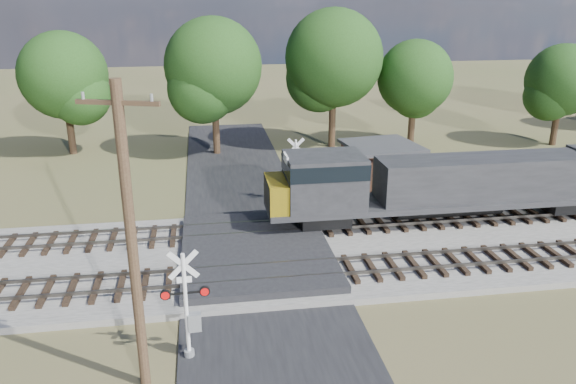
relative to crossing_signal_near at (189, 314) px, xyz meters
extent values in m
plane|color=#4B532C|center=(3.01, 6.95, -1.72)|extent=(160.00, 160.00, 0.00)
cube|color=gray|center=(13.01, 7.45, -1.57)|extent=(140.00, 10.00, 0.30)
cube|color=black|center=(3.01, 6.95, -1.68)|extent=(7.00, 60.00, 0.08)
cube|color=#262628|center=(3.01, 7.45, -1.41)|extent=(7.00, 9.00, 0.62)
cube|color=black|center=(5.01, 4.95, -1.33)|extent=(44.00, 2.60, 0.18)
cube|color=#524D46|center=(13.01, 4.23, -1.17)|extent=(140.00, 0.08, 0.15)
cube|color=#524D46|center=(13.01, 5.66, -1.17)|extent=(140.00, 0.08, 0.15)
cube|color=black|center=(5.01, 9.95, -1.33)|extent=(44.00, 2.60, 0.18)
cube|color=#524D46|center=(13.01, 9.23, -1.17)|extent=(140.00, 0.08, 0.15)
cube|color=#524D46|center=(13.01, 10.66, -1.17)|extent=(140.00, 0.08, 0.15)
cylinder|color=silver|center=(-0.08, 0.00, 0.29)|extent=(0.14, 0.14, 4.01)
cylinder|color=gray|center=(-0.08, 0.00, -1.57)|extent=(0.36, 0.36, 0.30)
cube|color=silver|center=(-0.08, 0.00, 1.89)|extent=(1.05, 0.08, 1.05)
cube|color=silver|center=(-0.08, 0.00, 1.89)|extent=(1.05, 0.08, 1.05)
cube|color=silver|center=(-0.08, 0.00, 1.34)|extent=(0.50, 0.05, 0.22)
cube|color=black|center=(-0.08, 0.00, 0.84)|extent=(1.61, 0.13, 0.06)
cylinder|color=red|center=(-0.74, -0.03, 0.84)|extent=(0.36, 0.12, 0.36)
cylinder|color=red|center=(0.57, 0.02, 0.84)|extent=(0.36, 0.12, 0.36)
cube|color=gray|center=(0.17, 0.01, -0.32)|extent=(0.46, 0.32, 0.65)
cylinder|color=silver|center=(6.15, 14.63, 0.27)|extent=(0.14, 0.14, 3.97)
cylinder|color=gray|center=(6.15, 14.63, -1.57)|extent=(0.36, 0.36, 0.30)
cube|color=silver|center=(6.15, 14.63, 1.85)|extent=(1.04, 0.09, 1.04)
cube|color=silver|center=(6.15, 14.63, 1.85)|extent=(1.04, 0.09, 1.04)
cube|color=silver|center=(6.15, 14.63, 1.31)|extent=(0.50, 0.06, 0.22)
cube|color=black|center=(6.15, 14.63, 0.81)|extent=(1.59, 0.14, 0.06)
cylinder|color=red|center=(6.80, 14.60, 0.81)|extent=(0.36, 0.12, 0.36)
cylinder|color=red|center=(5.51, 14.67, 0.81)|extent=(0.36, 0.12, 0.36)
cube|color=gray|center=(5.90, 14.65, -0.33)|extent=(0.46, 0.32, 0.65)
cylinder|color=#392519|center=(-1.48, -1.22, 3.22)|extent=(0.33, 0.33, 9.89)
cube|color=#392519|center=(-1.48, -1.22, 7.51)|extent=(2.34, 0.87, 0.13)
cube|color=#4E3221|center=(12.06, 16.51, -0.32)|extent=(4.53, 4.53, 2.81)
cube|color=#313134|center=(12.06, 16.51, 1.19)|extent=(4.98, 4.98, 0.20)
cylinder|color=black|center=(-9.55, 28.57, 0.67)|extent=(0.56, 0.56, 4.77)
sphere|color=#1B3A12|center=(-9.55, 28.57, 4.48)|extent=(6.68, 6.68, 6.68)
cylinder|color=black|center=(1.81, 26.71, 0.93)|extent=(0.56, 0.56, 5.30)
sphere|color=#1B3A12|center=(1.81, 26.71, 5.17)|extent=(7.42, 7.42, 7.42)
cylinder|color=black|center=(11.38, 27.56, 1.07)|extent=(0.56, 0.56, 5.58)
sphere|color=#1B3A12|center=(11.38, 27.56, 5.54)|extent=(7.82, 7.82, 7.82)
cylinder|color=black|center=(18.05, 26.95, 0.46)|extent=(0.56, 0.56, 4.36)
sphere|color=#1B3A12|center=(18.05, 26.95, 3.95)|extent=(6.11, 6.11, 6.11)
cylinder|color=black|center=(30.02, 25.26, 0.37)|extent=(0.56, 0.56, 4.18)
sphere|color=#1B3A12|center=(30.02, 25.26, 3.72)|extent=(5.86, 5.86, 5.86)
camera|label=1|loc=(0.78, -16.95, 10.28)|focal=35.00mm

